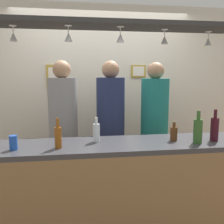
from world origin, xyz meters
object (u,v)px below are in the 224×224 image
bottle_beer_amber_tall (58,137)px  picture_frame_caricature (56,77)px  person_right_teal_shirt (154,119)px  drink_can (13,143)px  bottle_wine_dark_red (215,129)px  picture_frame_upper_small (138,71)px  bottle_champagne_green (198,130)px  person_middle_navy_shirt (111,119)px  bottle_beer_brown_stubby (174,133)px  bottle_soda_clear (96,132)px  person_left_grey_shirt (63,121)px

bottle_beer_amber_tall → picture_frame_caricature: (-0.12, 1.50, 0.49)m
person_right_teal_shirt → drink_can: (-1.48, -0.84, -0.02)m
bottle_wine_dark_red → picture_frame_upper_small: (-0.38, 1.46, 0.56)m
bottle_champagne_green → drink_can: 1.62m
bottle_champagne_green → bottle_beer_amber_tall: bearing=179.1°
bottle_beer_amber_tall → picture_frame_upper_small: 1.93m
person_middle_navy_shirt → picture_frame_upper_small: (0.50, 0.66, 0.59)m
bottle_beer_amber_tall → bottle_wine_dark_red: size_ratio=0.87×
bottle_beer_brown_stubby → picture_frame_caricature: size_ratio=0.53×
bottle_champagne_green → bottle_soda_clear: bearing=169.0°
person_middle_navy_shirt → person_right_teal_shirt: person_middle_navy_shirt is taller
picture_frame_caricature → person_right_teal_shirt: bearing=-27.9°
person_left_grey_shirt → bottle_beer_amber_tall: bearing=-89.9°
picture_frame_upper_small → person_right_teal_shirt: bearing=-85.7°
bottle_soda_clear → picture_frame_caricature: size_ratio=0.68×
bottle_beer_brown_stubby → bottle_wine_dark_red: size_ratio=0.60×
person_right_teal_shirt → bottle_soda_clear: person_right_teal_shirt is taller
person_left_grey_shirt → person_right_teal_shirt: size_ratio=1.01×
bottle_champagne_green → bottle_soda_clear: bottle_champagne_green is taller
person_middle_navy_shirt → bottle_soda_clear: 0.72m
person_middle_navy_shirt → bottle_champagne_green: 1.10m
bottle_soda_clear → picture_frame_upper_small: size_ratio=1.05×
person_left_grey_shirt → picture_frame_upper_small: bearing=31.6°
person_left_grey_shirt → picture_frame_caricature: (-0.12, 0.66, 0.51)m
bottle_champagne_green → picture_frame_caricature: size_ratio=0.88×
drink_can → picture_frame_upper_small: size_ratio=0.55×
person_middle_navy_shirt → bottle_beer_amber_tall: (-0.57, -0.84, 0.01)m
person_middle_navy_shirt → bottle_beer_brown_stubby: (0.51, -0.74, -0.02)m
bottle_wine_dark_red → bottle_soda_clear: bottle_wine_dark_red is taller
bottle_champagne_green → bottle_soda_clear: (-0.91, 0.18, -0.03)m
bottle_wine_dark_red → bottle_soda_clear: 1.12m
bottle_champagne_green → bottle_beer_brown_stubby: bottle_champagne_green is taller
person_right_teal_shirt → bottle_soda_clear: (-0.78, -0.68, 0.01)m
person_left_grey_shirt → drink_can: (-0.37, -0.84, -0.03)m
bottle_wine_dark_red → bottle_champagne_green: bearing=-163.8°
bottle_soda_clear → drink_can: 0.72m
person_middle_navy_shirt → bottle_beer_amber_tall: size_ratio=6.84×
bottle_champagne_green → bottle_beer_brown_stubby: bearing=147.0°
bottle_soda_clear → picture_frame_upper_small: bearing=61.4°
bottle_beer_brown_stubby → bottle_soda_clear: 0.73m
person_right_teal_shirt → person_left_grey_shirt: bearing=180.0°
bottle_soda_clear → bottle_wine_dark_red: bearing=-6.2°
bottle_beer_amber_tall → bottle_soda_clear: bottle_beer_amber_tall is taller
person_left_grey_shirt → person_middle_navy_shirt: (0.57, 0.00, 0.00)m
bottle_beer_brown_stubby → picture_frame_upper_small: 1.52m
person_right_teal_shirt → picture_frame_caricature: bearing=152.1°
bottle_wine_dark_red → drink_can: size_ratio=2.46×
person_middle_navy_shirt → person_right_teal_shirt: size_ratio=1.01×
person_middle_navy_shirt → picture_frame_caricature: bearing=136.3°
person_right_teal_shirt → bottle_soda_clear: 1.03m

